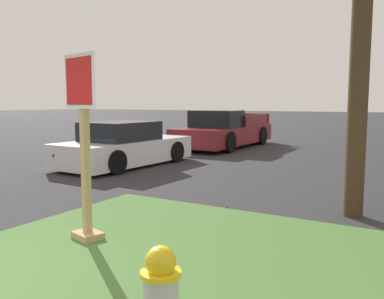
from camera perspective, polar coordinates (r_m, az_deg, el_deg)
name	(u,v)px	position (r m, az deg, el deg)	size (l,w,h in m)	color
grass_corner_patch	(196,281)	(4.20, 0.50, -17.92)	(5.91, 5.08, 0.08)	#477033
stop_sign	(84,153)	(5.19, -14.78, -0.50)	(0.64, 0.36, 2.29)	tan
manhole_cover	(207,206)	(7.09, 2.11, -7.92)	(0.70, 0.70, 0.02)	black
parked_sedan_white	(125,147)	(11.72, -9.39, 0.41)	(1.98, 4.24, 1.25)	silver
pickup_truck_maroon	(224,132)	(16.37, 4.46, 2.47)	(2.19, 5.54, 1.48)	maroon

